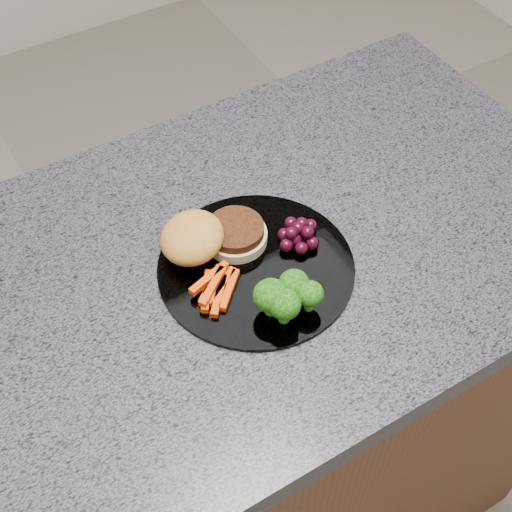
% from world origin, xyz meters
% --- Properties ---
extents(island_cabinet, '(1.20, 0.60, 0.86)m').
position_xyz_m(island_cabinet, '(0.00, 0.00, 0.43)').
color(island_cabinet, '#53301C').
rests_on(island_cabinet, ground).
extents(countertop, '(1.20, 0.60, 0.04)m').
position_xyz_m(countertop, '(0.00, 0.00, 0.88)').
color(countertop, '#4D4C57').
rests_on(countertop, island_cabinet).
extents(plate, '(0.26, 0.26, 0.01)m').
position_xyz_m(plate, '(0.08, -0.03, 0.90)').
color(plate, white).
rests_on(plate, countertop).
extents(burger, '(0.14, 0.10, 0.05)m').
position_xyz_m(burger, '(0.04, 0.03, 0.93)').
color(burger, '#C7B18C').
rests_on(burger, plate).
extents(carrot_sticks, '(0.07, 0.07, 0.02)m').
position_xyz_m(carrot_sticks, '(0.02, -0.04, 0.91)').
color(carrot_sticks, '#E33903').
rests_on(carrot_sticks, plate).
extents(broccoli, '(0.08, 0.06, 0.05)m').
position_xyz_m(broccoli, '(0.08, -0.11, 0.94)').
color(broccoli, '#537E2D').
rests_on(broccoli, plate).
extents(grape_bunch, '(0.07, 0.05, 0.03)m').
position_xyz_m(grape_bunch, '(0.16, -0.02, 0.92)').
color(grape_bunch, black).
rests_on(grape_bunch, plate).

